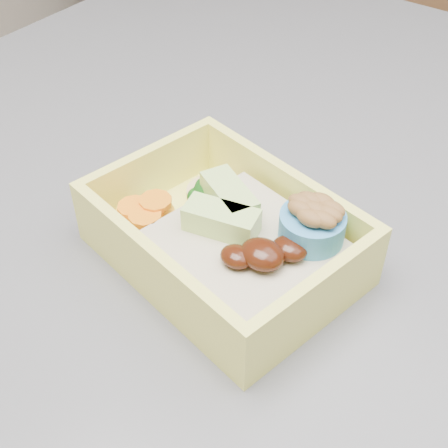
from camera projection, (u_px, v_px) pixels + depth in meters
The scene contains 1 object.
bento_box at pixel (232, 239), 0.45m from camera, with size 0.21×0.17×0.07m.
Camera 1 is at (0.01, -0.47, 1.25)m, focal length 50.00 mm.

